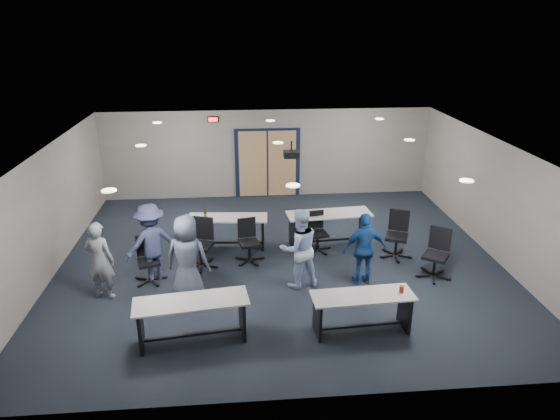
{
  "coord_description": "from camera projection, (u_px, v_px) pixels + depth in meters",
  "views": [
    {
      "loc": [
        -0.9,
        -10.33,
        5.31
      ],
      "look_at": [
        -0.03,
        -0.3,
        1.37
      ],
      "focal_mm": 32.0,
      "sensor_mm": 36.0,
      "label": 1
    }
  ],
  "objects": [
    {
      "name": "person_lightblue",
      "position": [
        299.0,
        248.0,
        10.22
      ],
      "size": [
        0.96,
        0.83,
        1.72
      ],
      "primitive_type": "imported",
      "rotation": [
        0.0,
        0.0,
        3.38
      ],
      "color": "#C0DAFF",
      "rests_on": "floor"
    },
    {
      "name": "table_front_left",
      "position": [
        192.0,
        313.0,
        8.56
      ],
      "size": [
        2.02,
        0.89,
        0.79
      ],
      "rotation": [
        0.0,
        0.0,
        0.13
      ],
      "color": "#B6B4AC",
      "rests_on": "floor"
    },
    {
      "name": "ceiling",
      "position": [
        280.0,
        147.0,
        10.61
      ],
      "size": [
        10.0,
        9.0,
        0.04
      ],
      "primitive_type": "cube",
      "color": "white",
      "rests_on": "back_wall"
    },
    {
      "name": "floor",
      "position": [
        280.0,
        260.0,
        11.6
      ],
      "size": [
        10.0,
        10.0,
        0.0
      ],
      "primitive_type": "plane",
      "color": "black",
      "rests_on": "ground"
    },
    {
      "name": "ceiling_can_lights",
      "position": [
        279.0,
        145.0,
        10.85
      ],
      "size": [
        6.24,
        5.74,
        0.02
      ],
      "primitive_type": null,
      "color": "white",
      "rests_on": "ceiling"
    },
    {
      "name": "front_wall",
      "position": [
        308.0,
        321.0,
        6.93
      ],
      "size": [
        10.0,
        0.04,
        2.7
      ],
      "primitive_type": "cube",
      "color": "gray",
      "rests_on": "floor"
    },
    {
      "name": "chair_loose_left",
      "position": [
        149.0,
        260.0,
        10.5
      ],
      "size": [
        0.78,
        0.78,
        1.0
      ],
      "primitive_type": null,
      "rotation": [
        0.0,
        0.0,
        0.28
      ],
      "color": "black",
      "rests_on": "floor"
    },
    {
      "name": "chair_back_b",
      "position": [
        249.0,
        241.0,
        11.37
      ],
      "size": [
        0.75,
        0.75,
        1.0
      ],
      "primitive_type": null,
      "rotation": [
        0.0,
        0.0,
        0.22
      ],
      "color": "black",
      "rests_on": "floor"
    },
    {
      "name": "chair_back_a",
      "position": [
        200.0,
        244.0,
        11.1
      ],
      "size": [
        0.89,
        0.89,
        1.12
      ],
      "primitive_type": null,
      "rotation": [
        0.0,
        0.0,
        -0.32
      ],
      "color": "black",
      "rests_on": "floor"
    },
    {
      "name": "chair_back_c",
      "position": [
        318.0,
        232.0,
        11.89
      ],
      "size": [
        0.72,
        0.72,
        0.97
      ],
      "primitive_type": null,
      "rotation": [
        0.0,
        0.0,
        0.2
      ],
      "color": "black",
      "rests_on": "floor"
    },
    {
      "name": "ceiling_projector",
      "position": [
        291.0,
        154.0,
        11.21
      ],
      "size": [
        0.35,
        0.32,
        0.37
      ],
      "color": "black",
      "rests_on": "ceiling"
    },
    {
      "name": "back_wall",
      "position": [
        267.0,
        154.0,
        15.28
      ],
      "size": [
        10.0,
        0.04,
        2.7
      ],
      "primitive_type": "cube",
      "color": "gray",
      "rests_on": "floor"
    },
    {
      "name": "table_back_right",
      "position": [
        329.0,
        223.0,
        12.2
      ],
      "size": [
        2.1,
        0.85,
        0.83
      ],
      "rotation": [
        0.0,
        0.0,
        0.08
      ],
      "color": "#B6B4AC",
      "rests_on": "floor"
    },
    {
      "name": "left_wall",
      "position": [
        48.0,
        213.0,
        10.7
      ],
      "size": [
        0.04,
        9.0,
        2.7
      ],
      "primitive_type": "cube",
      "color": "gray",
      "rests_on": "floor"
    },
    {
      "name": "table_front_right",
      "position": [
        362.0,
        306.0,
        8.83
      ],
      "size": [
        1.85,
        0.71,
        0.86
      ],
      "rotation": [
        0.0,
        0.0,
        0.06
      ],
      "color": "#B6B4AC",
      "rests_on": "floor"
    },
    {
      "name": "exit_sign",
      "position": [
        213.0,
        119.0,
        14.7
      ],
      "size": [
        0.32,
        0.07,
        0.18
      ],
      "color": "black",
      "rests_on": "back_wall"
    },
    {
      "name": "person_gray",
      "position": [
        100.0,
        260.0,
        9.8
      ],
      "size": [
        0.68,
        0.54,
        1.63
      ],
      "primitive_type": "imported",
      "rotation": [
        0.0,
        0.0,
        2.86
      ],
      "color": "gray",
      "rests_on": "floor"
    },
    {
      "name": "right_wall",
      "position": [
        495.0,
        199.0,
        11.51
      ],
      "size": [
        0.04,
        9.0,
        2.7
      ],
      "primitive_type": "cube",
      "color": "gray",
      "rests_on": "floor"
    },
    {
      "name": "person_back",
      "position": [
        151.0,
        243.0,
        10.47
      ],
      "size": [
        1.28,
        1.1,
        1.72
      ],
      "primitive_type": "imported",
      "rotation": [
        0.0,
        0.0,
        3.65
      ],
      "color": "#394168",
      "rests_on": "floor"
    },
    {
      "name": "chair_back_d",
      "position": [
        397.0,
        235.0,
        11.57
      ],
      "size": [
        0.91,
        0.91,
        1.11
      ],
      "primitive_type": null,
      "rotation": [
        0.0,
        0.0,
        -0.41
      ],
      "color": "black",
      "rests_on": "floor"
    },
    {
      "name": "table_back_left",
      "position": [
        227.0,
        226.0,
        12.1
      ],
      "size": [
        1.95,
        0.78,
        1.06
      ],
      "rotation": [
        0.0,
        0.0,
        -0.08
      ],
      "color": "#B6B4AC",
      "rests_on": "floor"
    },
    {
      "name": "chair_loose_right",
      "position": [
        436.0,
        254.0,
        10.65
      ],
      "size": [
        0.96,
        0.96,
        1.09
      ],
      "primitive_type": null,
      "rotation": [
        0.0,
        0.0,
        -0.63
      ],
      "color": "black",
      "rests_on": "floor"
    },
    {
      "name": "person_navy",
      "position": [
        364.0,
        249.0,
        10.35
      ],
      "size": [
        0.96,
        0.48,
        1.58
      ],
      "primitive_type": "imported",
      "rotation": [
        0.0,
        0.0,
        3.24
      ],
      "color": "navy",
      "rests_on": "floor"
    },
    {
      "name": "person_plaid",
      "position": [
        187.0,
        258.0,
        9.74
      ],
      "size": [
        0.98,
        0.76,
        1.77
      ],
      "primitive_type": "imported",
      "rotation": [
        0.0,
        0.0,
        2.9
      ],
      "color": "#4E556B",
      "rests_on": "floor"
    },
    {
      "name": "double_door",
      "position": [
        267.0,
        164.0,
        15.35
      ],
      "size": [
        2.0,
        0.07,
        2.2
      ],
      "color": "black",
      "rests_on": "back_wall"
    }
  ]
}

